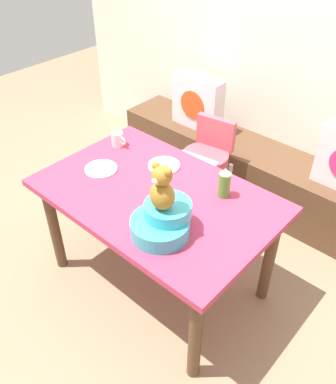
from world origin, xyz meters
name	(u,v)px	position (x,y,z in m)	size (l,w,h in m)	color
ground_plane	(158,278)	(0.00, 0.00, 0.00)	(8.00, 8.00, 0.00)	#8C7256
back_wall	(299,33)	(0.00, 1.46, 1.30)	(4.40, 0.10, 2.60)	silver
window_bench	(257,175)	(0.00, 1.19, 0.23)	(2.60, 0.44, 0.46)	brown
pillow_floral_left	(198,102)	(-0.64, 1.17, 0.68)	(0.44, 0.15, 0.44)	silver
dining_table	(157,207)	(0.00, 0.00, 0.64)	(1.37, 0.89, 0.74)	#B73351
highchair	(206,158)	(-0.21, 0.76, 0.52)	(0.36, 0.48, 0.79)	#D84C59
infant_seat_teal	(163,221)	(0.24, -0.21, 0.81)	(0.30, 0.33, 0.16)	#38ABBE
teddy_bear	(162,188)	(0.24, -0.21, 1.02)	(0.13, 0.12, 0.25)	olive
ketchup_bottle	(224,183)	(0.29, 0.24, 0.83)	(0.07, 0.07, 0.18)	#4C8C33
coffee_mug	(118,139)	(-0.55, 0.21, 0.79)	(0.12, 0.08, 0.09)	silver
dinner_plate_near	(101,169)	(-0.41, -0.06, 0.75)	(0.20, 0.20, 0.01)	white
dinner_plate_far	(164,165)	(-0.15, 0.23, 0.75)	(0.20, 0.20, 0.01)	white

